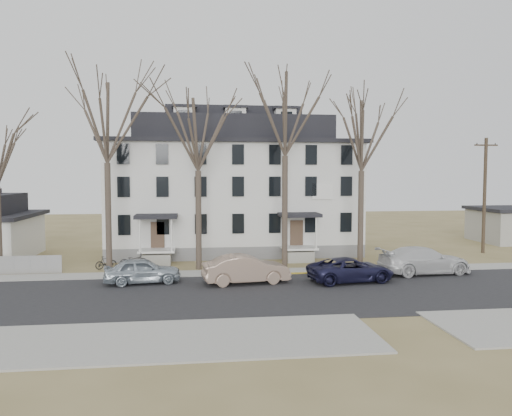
{
  "coord_description": "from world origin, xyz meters",
  "views": [
    {
      "loc": [
        -5.29,
        -24.41,
        6.52
      ],
      "look_at": [
        -1.13,
        9.0,
        4.24
      ],
      "focal_mm": 35.0,
      "sensor_mm": 36.0,
      "label": 1
    }
  ],
  "objects": [
    {
      "name": "tree_far_left",
      "position": [
        -11.0,
        9.8,
        10.34
      ],
      "size": [
        8.4,
        8.4,
        13.72
      ],
      "color": "#473B31",
      "rests_on": "ground"
    },
    {
      "name": "tree_center",
      "position": [
        1.0,
        9.8,
        11.08
      ],
      "size": [
        9.0,
        9.0,
        14.7
      ],
      "color": "#473B31",
      "rests_on": "ground"
    },
    {
      "name": "utility_pole_far",
      "position": [
        18.5,
        14.0,
        4.9
      ],
      "size": [
        2.0,
        0.28,
        9.5
      ],
      "color": "#3D3023",
      "rests_on": "ground"
    },
    {
      "name": "bicycle_right",
      "position": [
        -11.32,
        10.38,
        0.45
      ],
      "size": [
        1.5,
        1.09,
        0.89
      ],
      "primitive_type": "imported",
      "rotation": [
        0.0,
        0.0,
        2.08
      ],
      "color": "black",
      "rests_on": "ground"
    },
    {
      "name": "main_road",
      "position": [
        0.0,
        2.0,
        0.0
      ],
      "size": [
        120.0,
        10.0,
        0.04
      ],
      "primitive_type": "cube",
      "color": "#27272A",
      "rests_on": "ground"
    },
    {
      "name": "bicycle_left",
      "position": [
        -9.5,
        10.63,
        0.5
      ],
      "size": [
        2.0,
        1.02,
        1.0
      ],
      "primitive_type": "imported",
      "rotation": [
        0.0,
        0.0,
        1.76
      ],
      "color": "black",
      "rests_on": "ground"
    },
    {
      "name": "car_white",
      "position": [
        9.58,
        6.2,
        0.87
      ],
      "size": [
        6.21,
        2.95,
        1.75
      ],
      "primitive_type": "imported",
      "rotation": [
        0.0,
        0.0,
        1.65
      ],
      "color": "silver",
      "rests_on": "ground"
    },
    {
      "name": "car_silver",
      "position": [
        -8.38,
        5.5,
        0.76
      ],
      "size": [
        4.69,
        2.39,
        1.53
      ],
      "primitive_type": "imported",
      "rotation": [
        0.0,
        0.0,
        1.71
      ],
      "color": "#A1AEB9",
      "rests_on": "ground"
    },
    {
      "name": "near_sidewalk_left",
      "position": [
        -8.0,
        -5.0,
        0.0
      ],
      "size": [
        20.0,
        5.0,
        0.08
      ],
      "primitive_type": "cube",
      "color": "#A09F97",
      "rests_on": "ground"
    },
    {
      "name": "far_sidewalk",
      "position": [
        0.0,
        8.0,
        0.0
      ],
      "size": [
        120.0,
        2.0,
        0.08
      ],
      "primitive_type": "cube",
      "color": "#A09F97",
      "rests_on": "ground"
    },
    {
      "name": "car_tan",
      "position": [
        -2.25,
        4.78,
        0.85
      ],
      "size": [
        5.33,
        2.44,
        1.69
      ],
      "primitive_type": "imported",
      "rotation": [
        0.0,
        0.0,
        1.7
      ],
      "color": "gray",
      "rests_on": "ground"
    },
    {
      "name": "boarding_house",
      "position": [
        -2.0,
        17.95,
        5.38
      ],
      "size": [
        20.8,
        12.36,
        12.05
      ],
      "color": "slate",
      "rests_on": "ground"
    },
    {
      "name": "tree_mid_right",
      "position": [
        6.5,
        9.8,
        9.6
      ],
      "size": [
        7.8,
        7.8,
        12.74
      ],
      "color": "#473B31",
      "rests_on": "ground"
    },
    {
      "name": "ground",
      "position": [
        0.0,
        0.0,
        0.0
      ],
      "size": [
        120.0,
        120.0,
        0.0
      ],
      "primitive_type": "plane",
      "color": "olive",
      "rests_on": "ground"
    },
    {
      "name": "yellow_curb",
      "position": [
        5.0,
        7.1,
        0.0
      ],
      "size": [
        14.0,
        0.25,
        0.06
      ],
      "primitive_type": "cube",
      "color": "gold",
      "rests_on": "ground"
    },
    {
      "name": "tree_mid_left",
      "position": [
        -5.0,
        9.8,
        9.6
      ],
      "size": [
        7.8,
        7.8,
        12.74
      ],
      "color": "#473B31",
      "rests_on": "ground"
    },
    {
      "name": "car_navy",
      "position": [
        4.08,
        4.45,
        0.72
      ],
      "size": [
        5.47,
        3.05,
        1.45
      ],
      "primitive_type": "imported",
      "rotation": [
        0.0,
        0.0,
        1.7
      ],
      "color": "#1A1A37",
      "rests_on": "ground"
    }
  ]
}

